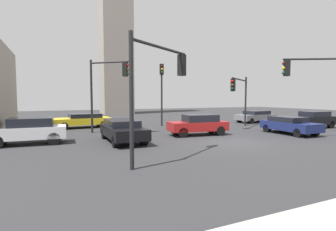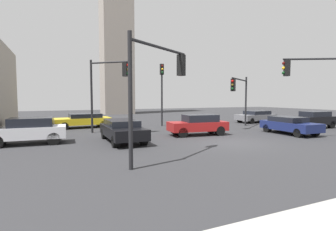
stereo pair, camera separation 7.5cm
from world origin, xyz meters
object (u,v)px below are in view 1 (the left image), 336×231
traffic_light_2 (320,79)px  car_1 (289,125)px  car_0 (123,130)px  car_2 (83,120)px  car_4 (256,116)px  traffic_light_0 (160,75)px  traffic_light_1 (108,81)px  car_6 (313,119)px  traffic_light_4 (162,83)px  car_3 (198,124)px  traffic_light_3 (240,91)px  car_5 (29,130)px

traffic_light_2 → car_1: 4.11m
car_0 → car_1: (11.99, -1.76, -0.04)m
car_2 → car_4: bearing=168.1°
traffic_light_0 → car_2: bearing=64.3°
car_0 → car_2: (-1.42, 8.56, -0.04)m
traffic_light_1 → car_1: (12.09, -5.64, -3.19)m
car_6 → car_4: bearing=-80.3°
traffic_light_4 → car_3: traffic_light_4 is taller
traffic_light_0 → traffic_light_4: 13.11m
traffic_light_1 → car_1: 13.72m
car_2 → traffic_light_3: bearing=151.1°
car_1 → car_2: bearing=-125.8°
car_0 → car_3: car_3 is taller
traffic_light_0 → car_5: bearing=97.8°
traffic_light_1 → traffic_light_3: size_ratio=1.19×
traffic_light_1 → car_1: bearing=15.9°
traffic_light_2 → car_1: traffic_light_2 is taller
car_3 → car_4: car_3 is taller
car_0 → car_6: 16.92m
car_3 → car_4: (10.52, 5.63, -0.10)m
traffic_light_2 → car_1: bearing=-71.2°
car_2 → car_4: size_ratio=1.07×
car_3 → car_5: size_ratio=1.04×
car_4 → car_6: size_ratio=1.13×
car_1 → car_4: bearing=154.1°
traffic_light_3 → car_0: bearing=-21.8°
traffic_light_0 → car_4: 19.48m
car_0 → car_2: 8.67m
traffic_light_0 → traffic_light_1: bearing=59.9°
car_0 → car_5: bearing=-103.8°
car_4 → car_5: car_5 is taller
traffic_light_2 → car_2: bearing=-16.2°
car_0 → car_4: (16.09, 6.07, -0.05)m
traffic_light_3 → car_6: 6.92m
car_2 → car_3: size_ratio=1.14×
traffic_light_0 → car_1: size_ratio=1.19×
traffic_light_1 → traffic_light_3: traffic_light_1 is taller
traffic_light_0 → traffic_light_1: size_ratio=0.92×
car_4 → car_1: bearing=57.6°
traffic_light_1 → car_3: bearing=9.6°
car_1 → car_3: 6.78m
traffic_light_4 → car_3: (0.06, -6.56, -3.22)m
car_3 → car_1: bearing=167.0°
traffic_light_2 → car_1: (0.45, 2.58, -3.17)m
traffic_light_2 → car_5: traffic_light_2 is taller
car_3 → car_4: bearing=-146.0°
car_6 → traffic_light_3: bearing=-23.1°
traffic_light_0 → car_1: (11.60, 3.32, -2.93)m
traffic_light_1 → traffic_light_0: bearing=-46.0°
traffic_light_4 → car_6: bearing=65.5°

